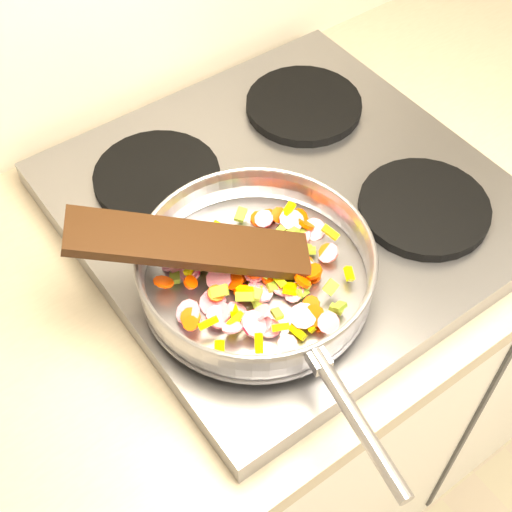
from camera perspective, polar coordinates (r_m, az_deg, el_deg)
base_cabinet at (r=1.82m, az=19.78°, el=3.00°), size 3.00×0.65×0.86m
cooktop at (r=1.07m, az=2.53°, el=4.12°), size 0.60×0.60×0.04m
grate_fl at (r=0.93m, az=0.98°, el=-3.66°), size 0.19×0.19×0.02m
grate_fr at (r=1.06m, az=13.30°, el=3.78°), size 0.19×0.19×0.02m
grate_bl at (r=1.08m, az=-7.93°, el=6.30°), size 0.19×0.19×0.02m
grate_br at (r=1.20m, az=3.84°, el=11.95°), size 0.19×0.19×0.02m
saute_pan at (r=0.91m, az=0.06°, el=-0.93°), size 0.35×0.51×0.06m
vegetable_heap at (r=0.92m, az=0.14°, el=-1.42°), size 0.26×0.25×0.05m
wooden_spatula at (r=0.89m, az=-5.22°, el=0.95°), size 0.29×0.21×0.10m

